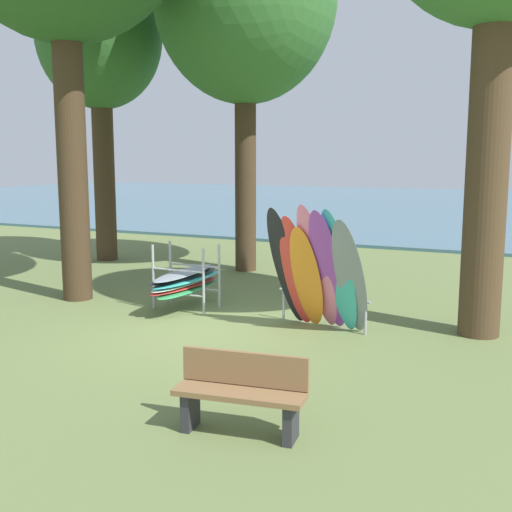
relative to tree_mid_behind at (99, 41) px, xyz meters
name	(u,v)px	position (x,y,z in m)	size (l,w,h in m)	color
ground_plane	(205,333)	(6.28, -5.44, -5.97)	(80.00, 80.00, 0.00)	olive
lake_water	(456,206)	(6.28, 23.32, -5.92)	(80.00, 36.00, 0.10)	#477084
tree_mid_behind	(99,41)	(0.00, 0.00, 0.00)	(3.37, 3.37, 8.04)	#42301E
leaning_board_pile	(317,272)	(7.93, -4.55, -4.96)	(1.88, 1.14, 2.17)	black
board_storage_rack	(185,281)	(5.10, -4.11, -5.41)	(1.15, 2.13, 1.25)	#9EA0A5
park_bench	(241,392)	(8.55, -8.63, -5.51)	(1.44, 0.59, 0.85)	#2D2D33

